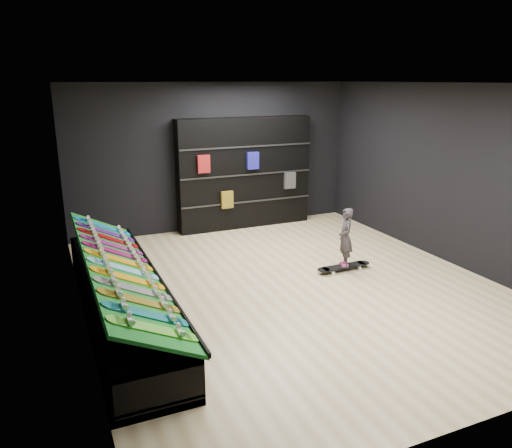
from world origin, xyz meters
name	(u,v)px	position (x,y,z in m)	size (l,w,h in m)	color
floor	(291,286)	(0.00, 0.00, 0.00)	(6.00, 7.00, 0.01)	beige
ceiling	(295,83)	(0.00, 0.00, 3.00)	(6.00, 7.00, 0.01)	white
wall_back	(214,157)	(0.00, 3.50, 1.50)	(6.00, 0.02, 3.00)	black
wall_front	(489,274)	(0.00, -3.50, 1.50)	(6.00, 0.02, 3.00)	black
wall_left	(75,212)	(-3.00, 0.00, 1.50)	(0.02, 7.00, 3.00)	black
wall_right	(451,175)	(3.00, 0.00, 1.50)	(0.02, 7.00, 3.00)	black
display_rack	(120,300)	(-2.55, 0.00, 0.25)	(0.90, 4.50, 0.50)	black
turf_ramp	(121,266)	(-2.50, 0.00, 0.71)	(1.00, 4.50, 0.04)	#0F5F1A
back_shelving	(245,173)	(0.60, 3.32, 1.15)	(2.88, 0.34, 2.31)	black
floor_skateboard	(344,268)	(1.10, 0.23, 0.04)	(0.98, 0.22, 0.09)	black
child	(345,249)	(1.10, 0.23, 0.38)	(0.22, 0.16, 0.59)	black
display_board_0	(154,329)	(-2.49, -1.90, 0.74)	(0.98, 0.22, 0.09)	green
display_board_1	(147,314)	(-2.49, -1.55, 0.74)	(0.98, 0.22, 0.09)	#0C8C99
display_board_2	(140,301)	(-2.49, -1.21, 0.74)	(0.98, 0.22, 0.09)	yellow
display_board_3	(134,289)	(-2.49, -0.86, 0.74)	(0.98, 0.22, 0.09)	black
display_board_4	(129,278)	(-2.49, -0.52, 0.74)	(0.98, 0.22, 0.09)	yellow
display_board_5	(124,269)	(-2.49, -0.17, 0.74)	(0.98, 0.22, 0.09)	#0CB2E5
display_board_6	(120,260)	(-2.49, 0.17, 0.74)	(0.98, 0.22, 0.09)	orange
display_board_7	(116,252)	(-2.49, 0.52, 0.74)	(0.98, 0.22, 0.09)	#E5198C
display_board_8	(112,245)	(-2.49, 0.86, 0.74)	(0.98, 0.22, 0.09)	#2626BF
display_board_9	(109,238)	(-2.49, 1.21, 0.74)	(0.98, 0.22, 0.09)	red
display_board_10	(106,232)	(-2.49, 1.55, 0.74)	(0.98, 0.22, 0.09)	purple
display_board_11	(103,226)	(-2.49, 1.90, 0.74)	(0.98, 0.22, 0.09)	blue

